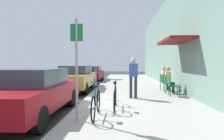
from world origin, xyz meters
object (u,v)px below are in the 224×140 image
object	(u,v)px
bicycle_0	(96,103)
street_sign	(77,61)
parking_meter	(96,80)
seated_patron_2	(165,78)
pedestrian_standing	(133,74)
bicycle_1	(115,97)
parked_car_0	(33,92)
cafe_chair_0	(172,85)
parked_car_2	(92,73)
parked_car_1	(76,78)
cafe_chair_1	(168,83)
cafe_chair_2	(164,81)
seated_patron_1	(169,79)

from	to	relation	value
bicycle_0	street_sign	bearing A→B (deg)	-140.87
parking_meter	seated_patron_2	xyz separation A→B (m)	(3.39, 2.34, -0.07)
seated_patron_2	pedestrian_standing	bearing A→B (deg)	-127.92
bicycle_1	pedestrian_standing	bearing A→B (deg)	69.18
parked_car_0	cafe_chair_0	bearing A→B (deg)	32.24
parked_car_2	bicycle_0	xyz separation A→B (m)	(1.95, -11.43, -0.21)
parked_car_0	bicycle_0	bearing A→B (deg)	-10.68
parked_car_1	cafe_chair_1	world-z (taller)	parked_car_1
parked_car_2	parking_meter	world-z (taller)	parking_meter
bicycle_0	seated_patron_2	distance (m)	5.99
parking_meter	cafe_chair_1	bearing A→B (deg)	23.34
cafe_chair_1	pedestrian_standing	size ratio (longest dim) A/B	0.51
parking_meter	cafe_chair_2	bearing A→B (deg)	34.92
cafe_chair_2	pedestrian_standing	distance (m)	2.95
parked_car_0	seated_patron_2	distance (m)	6.90
seated_patron_2	parking_meter	bearing A→B (deg)	-145.42
parked_car_2	parked_car_1	bearing A→B (deg)	-90.00
parking_meter	street_sign	bearing A→B (deg)	-90.89
parked_car_0	parking_meter	size ratio (longest dim) A/B	3.33
parked_car_1	cafe_chair_0	distance (m)	5.39
parking_meter	seated_patron_2	size ratio (longest dim) A/B	1.02
bicycle_1	seated_patron_1	distance (m)	4.12
bicycle_1	seated_patron_1	size ratio (longest dim) A/B	1.33
bicycle_1	cafe_chair_1	bearing A→B (deg)	53.03
parked_car_1	bicycle_1	world-z (taller)	parked_car_1
street_sign	seated_patron_1	xyz separation A→B (m)	(3.44, 4.64, -0.82)
parking_meter	cafe_chair_1	distance (m)	3.64
parking_meter	street_sign	world-z (taller)	street_sign
parked_car_2	cafe_chair_2	xyz separation A→B (m)	(4.89, -6.27, -0.07)
parked_car_1	parking_meter	world-z (taller)	parked_car_1
bicycle_0	seated_patron_1	distance (m)	5.23
bicycle_0	bicycle_1	bearing A→B (deg)	64.49
cafe_chair_1	cafe_chair_2	size ratio (longest dim) A/B	1.00
bicycle_0	seated_patron_2	xyz separation A→B (m)	(3.00, 5.18, 0.34)
parked_car_0	seated_patron_2	bearing A→B (deg)	44.22
cafe_chair_1	seated_patron_1	xyz separation A→B (m)	(0.06, -0.00, 0.19)
parked_car_0	parked_car_2	world-z (taller)	parked_car_0
cafe_chair_0	seated_patron_1	xyz separation A→B (m)	(0.06, 0.83, 0.19)
cafe_chair_0	cafe_chair_1	distance (m)	0.83
parked_car_1	parked_car_2	size ratio (longest dim) A/B	1.00
cafe_chair_2	pedestrian_standing	bearing A→B (deg)	-127.14
bicycle_0	seated_patron_1	xyz separation A→B (m)	(3.00, 4.27, 0.34)
parked_car_2	seated_patron_1	world-z (taller)	seated_patron_1
parking_meter	street_sign	size ratio (longest dim) A/B	0.51
cafe_chair_2	cafe_chair_1	bearing A→B (deg)	-90.08
parked_car_2	bicycle_0	distance (m)	11.60
parked_car_1	street_sign	world-z (taller)	street_sign
parked_car_1	parked_car_2	xyz separation A→B (m)	(0.00, 5.71, -0.05)
parking_meter	cafe_chair_0	world-z (taller)	parking_meter
parked_car_1	seated_patron_2	size ratio (longest dim) A/B	3.41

